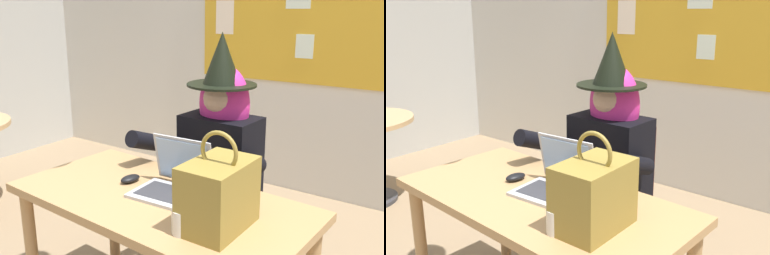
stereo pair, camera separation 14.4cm
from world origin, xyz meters
The scene contains 8 objects.
wall_back_bulletin centered at (0.00, 2.11, 1.35)m, with size 6.43×2.26×2.67m.
desk_main centered at (-0.12, 0.03, 0.63)m, with size 1.38×0.73×0.74m.
chair_at_desk centered at (-0.19, 0.72, 0.50)m, with size 0.45×0.45×0.89m.
person_costumed centered at (-0.19, 0.60, 0.78)m, with size 0.61×0.66×1.42m.
laptop centered at (-0.10, 0.11, 0.79)m, with size 0.32×0.29×0.24m.
computer_mouse centered at (-0.34, 0.08, 0.75)m, with size 0.06×0.10×0.03m, color black.
handbag centered at (0.23, -0.05, 0.87)m, with size 0.20×0.30×0.38m.
coffee_mug centered at (0.15, -0.17, 0.78)m, with size 0.08×0.08×0.10m, color silver.
Camera 1 is at (0.98, -1.31, 1.52)m, focal length 40.12 mm.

